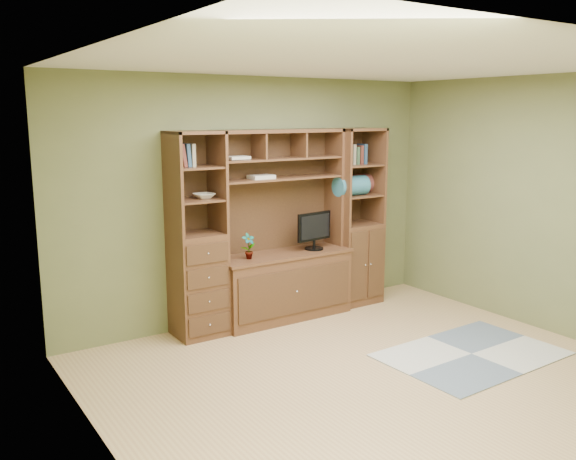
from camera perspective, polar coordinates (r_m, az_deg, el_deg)
room at (r=5.00m, az=8.58°, el=0.21°), size 4.60×4.10×2.64m
center_hutch at (r=6.53m, az=-0.39°, el=0.36°), size 1.54×0.53×2.05m
left_tower at (r=6.09m, az=-8.52°, el=-0.52°), size 0.50×0.45×2.05m
right_tower at (r=7.16m, az=6.34°, el=1.23°), size 0.55×0.45×2.05m
rug at (r=6.04m, az=16.80°, el=-11.07°), size 1.67×1.14×0.01m
monitor at (r=6.71m, az=2.47°, el=0.56°), size 0.49×0.27×0.57m
orchid at (r=6.30m, az=-3.71°, el=-1.53°), size 0.14×0.10×0.27m
magazines at (r=6.41m, az=-2.53°, el=4.99°), size 0.25×0.18×0.04m
bowl at (r=6.06m, az=-7.86°, el=3.19°), size 0.21×0.21×0.05m
blanket_teal at (r=6.99m, az=5.93°, el=4.14°), size 0.39×0.23×0.23m
blanket_red at (r=7.23m, az=6.55°, el=4.33°), size 0.40×0.22×0.22m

